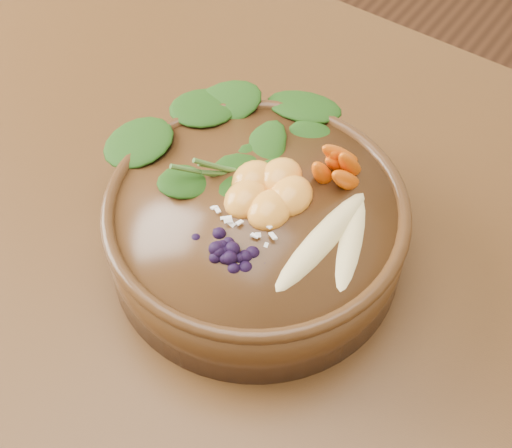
{
  "coord_description": "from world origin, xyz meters",
  "views": [
    {
      "loc": [
        0.43,
        -0.27,
        1.3
      ],
      "look_at": [
        0.2,
        0.06,
        0.8
      ],
      "focal_mm": 50.0,
      "sensor_mm": 36.0,
      "label": 1
    }
  ],
  "objects": [
    {
      "name": "dining_table",
      "position": [
        0.0,
        0.0,
        0.66
      ],
      "size": [
        1.6,
        0.9,
        0.75
      ],
      "color": "#331C0C",
      "rests_on": "ground"
    },
    {
      "name": "stoneware_bowl",
      "position": [
        0.2,
        0.06,
        0.79
      ],
      "size": [
        0.28,
        0.28,
        0.07
      ],
      "primitive_type": "cylinder",
      "rotation": [
        0.0,
        0.0,
        0.05
      ],
      "color": "#4E2E14",
      "rests_on": "dining_table"
    },
    {
      "name": "carrot_cluster",
      "position": [
        0.25,
        0.13,
        0.86
      ],
      "size": [
        0.06,
        0.06,
        0.07
      ],
      "primitive_type": null,
      "rotation": [
        0.0,
        0.0,
        0.05
      ],
      "color": "#DA5F09",
      "rests_on": "stoneware_bowl"
    },
    {
      "name": "mandarin_cluster",
      "position": [
        0.21,
        0.07,
        0.84
      ],
      "size": [
        0.08,
        0.09,
        0.03
      ],
      "primitive_type": null,
      "rotation": [
        0.0,
        0.0,
        0.05
      ],
      "color": "orange",
      "rests_on": "stoneware_bowl"
    },
    {
      "name": "banana_halves",
      "position": [
        0.28,
        0.06,
        0.83
      ],
      "size": [
        0.07,
        0.15,
        0.03
      ],
      "rotation": [
        0.0,
        0.0,
        0.05
      ],
      "color": "#E0CC84",
      "rests_on": "stoneware_bowl"
    },
    {
      "name": "coconut_flakes",
      "position": [
        0.21,
        0.04,
        0.83
      ],
      "size": [
        0.09,
        0.07,
        0.01
      ],
      "primitive_type": null,
      "rotation": [
        0.0,
        0.0,
        0.05
      ],
      "color": "white",
      "rests_on": "stoneware_bowl"
    },
    {
      "name": "kale_heap",
      "position": [
        0.16,
        0.11,
        0.84
      ],
      "size": [
        0.18,
        0.16,
        0.04
      ],
      "primitive_type": null,
      "rotation": [
        0.0,
        0.0,
        0.05
      ],
      "color": "#1F4711",
      "rests_on": "stoneware_bowl"
    },
    {
      "name": "blueberry_pile",
      "position": [
        0.21,
        0.0,
        0.84
      ],
      "size": [
        0.13,
        0.1,
        0.04
      ],
      "primitive_type": null,
      "rotation": [
        0.0,
        0.0,
        0.05
      ],
      "color": "black",
      "rests_on": "stoneware_bowl"
    }
  ]
}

